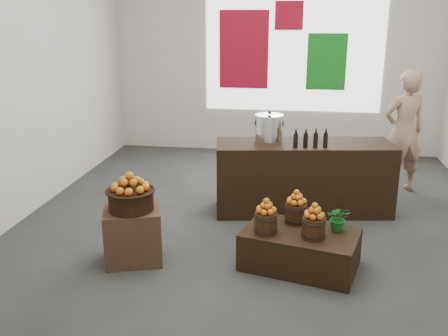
# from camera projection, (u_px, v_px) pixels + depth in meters

# --- Properties ---
(ground) EXTENTS (7.00, 7.00, 0.00)m
(ground) POSITION_uv_depth(u_px,v_px,m) (259.00, 221.00, 6.31)
(ground) COLOR #353633
(ground) RESTS_ON ground
(back_wall) EXTENTS (6.00, 0.04, 4.00)m
(back_wall) POSITION_uv_depth(u_px,v_px,m) (277.00, 44.00, 9.04)
(back_wall) COLOR beige
(back_wall) RESTS_ON ground
(back_opening) EXTENTS (3.20, 0.02, 2.40)m
(back_opening) POSITION_uv_depth(u_px,v_px,m) (294.00, 44.00, 8.98)
(back_opening) COLOR white
(back_opening) RESTS_ON back_wall
(deco_red_left) EXTENTS (0.90, 0.04, 1.40)m
(deco_red_left) POSITION_uv_depth(u_px,v_px,m) (244.00, 50.00, 9.12)
(deco_red_left) COLOR maroon
(deco_red_left) RESTS_ON back_wall
(deco_green_right) EXTENTS (0.70, 0.04, 1.00)m
(deco_green_right) POSITION_uv_depth(u_px,v_px,m) (327.00, 62.00, 8.97)
(deco_green_right) COLOR #12761A
(deco_green_right) RESTS_ON back_wall
(deco_red_upper) EXTENTS (0.50, 0.04, 0.50)m
(deco_red_upper) POSITION_uv_depth(u_px,v_px,m) (289.00, 15.00, 8.84)
(deco_red_upper) COLOR maroon
(deco_red_upper) RESTS_ON back_wall
(crate) EXTENTS (0.70, 0.63, 0.58)m
(crate) POSITION_uv_depth(u_px,v_px,m) (133.00, 235.00, 5.23)
(crate) COLOR #4C3423
(crate) RESTS_ON ground
(wicker_basket) EXTENTS (0.46, 0.46, 0.21)m
(wicker_basket) POSITION_uv_depth(u_px,v_px,m) (131.00, 200.00, 5.11)
(wicker_basket) COLOR black
(wicker_basket) RESTS_ON crate
(apples_in_basket) EXTENTS (0.36, 0.36, 0.19)m
(apples_in_basket) POSITION_uv_depth(u_px,v_px,m) (130.00, 182.00, 5.05)
(apples_in_basket) COLOR #AC1005
(apples_in_basket) RESTS_ON wicker_basket
(display_table) EXTENTS (1.28, 0.97, 0.39)m
(display_table) POSITION_uv_depth(u_px,v_px,m) (300.00, 249.00, 5.12)
(display_table) COLOR black
(display_table) RESTS_ON ground
(apple_bucket_front_left) EXTENTS (0.23, 0.23, 0.21)m
(apple_bucket_front_left) POSITION_uv_depth(u_px,v_px,m) (266.00, 223.00, 5.02)
(apple_bucket_front_left) COLOR #34220E
(apple_bucket_front_left) RESTS_ON display_table
(apples_in_bucket_front_left) EXTENTS (0.17, 0.17, 0.15)m
(apples_in_bucket_front_left) POSITION_uv_depth(u_px,v_px,m) (266.00, 206.00, 4.96)
(apples_in_bucket_front_left) COLOR #AC1005
(apples_in_bucket_front_left) RESTS_ON apple_bucket_front_left
(apple_bucket_front_right) EXTENTS (0.23, 0.23, 0.21)m
(apple_bucket_front_right) POSITION_uv_depth(u_px,v_px,m) (314.00, 228.00, 4.90)
(apple_bucket_front_right) COLOR #34220E
(apple_bucket_front_right) RESTS_ON display_table
(apples_in_bucket_front_right) EXTENTS (0.17, 0.17, 0.15)m
(apples_in_bucket_front_right) POSITION_uv_depth(u_px,v_px,m) (315.00, 210.00, 4.85)
(apples_in_bucket_front_right) COLOR #AC1005
(apples_in_bucket_front_right) RESTS_ON apple_bucket_front_right
(apple_bucket_rear) EXTENTS (0.23, 0.23, 0.21)m
(apple_bucket_rear) POSITION_uv_depth(u_px,v_px,m) (296.00, 213.00, 5.26)
(apple_bucket_rear) COLOR #34220E
(apple_bucket_rear) RESTS_ON display_table
(apples_in_bucket_rear) EXTENTS (0.17, 0.17, 0.15)m
(apples_in_bucket_rear) POSITION_uv_depth(u_px,v_px,m) (297.00, 197.00, 5.21)
(apples_in_bucket_rear) COLOR #AC1005
(apples_in_bucket_rear) RESTS_ON apple_bucket_rear
(herb_garnish_right) EXTENTS (0.25, 0.22, 0.27)m
(herb_garnish_right) POSITION_uv_depth(u_px,v_px,m) (339.00, 218.00, 5.06)
(herb_garnish_right) COLOR #125817
(herb_garnish_right) RESTS_ON display_table
(herb_garnish_left) EXTENTS (0.15, 0.12, 0.27)m
(herb_garnish_left) POSITION_uv_depth(u_px,v_px,m) (264.00, 208.00, 5.33)
(herb_garnish_left) COLOR #125817
(herb_garnish_left) RESTS_ON display_table
(counter) EXTENTS (2.35, 1.06, 0.93)m
(counter) POSITION_uv_depth(u_px,v_px,m) (303.00, 177.00, 6.54)
(counter) COLOR black
(counter) RESTS_ON ground
(stock_pot_left) EXTENTS (0.35, 0.35, 0.35)m
(stock_pot_left) POSITION_uv_depth(u_px,v_px,m) (269.00, 130.00, 6.35)
(stock_pot_left) COLOR silver
(stock_pot_left) RESTS_ON counter
(oil_cruets) EXTENTS (0.34, 0.11, 0.26)m
(oil_cruets) POSITION_uv_depth(u_px,v_px,m) (308.00, 137.00, 6.15)
(oil_cruets) COLOR black
(oil_cruets) RESTS_ON counter
(shopper) EXTENTS (0.76, 0.62, 1.78)m
(shopper) POSITION_uv_depth(u_px,v_px,m) (403.00, 132.00, 7.18)
(shopper) COLOR #997A5E
(shopper) RESTS_ON ground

